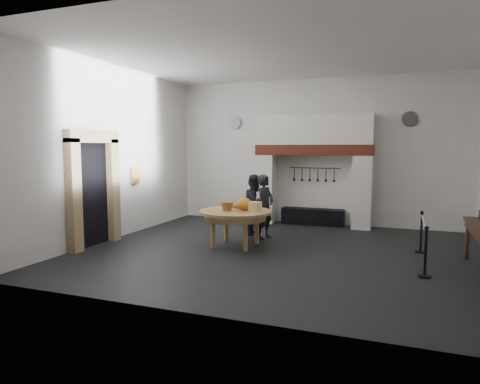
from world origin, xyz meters
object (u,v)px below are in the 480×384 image
at_px(visitor_near, 265,207).
at_px(visitor_far, 255,205).
at_px(iron_range, 313,217).
at_px(barrier_post_far, 421,233).
at_px(work_table, 235,212).
at_px(barrier_post_near, 426,253).

bearing_deg(visitor_near, visitor_far, 61.60).
relative_size(iron_range, barrier_post_far, 2.11).
relative_size(iron_range, work_table, 1.09).
height_order(visitor_near, visitor_far, visitor_near).
height_order(iron_range, visitor_near, visitor_near).
xyz_separation_m(iron_range, visitor_far, (-1.18, -2.08, 0.58)).
height_order(iron_range, barrier_post_far, barrier_post_far).
bearing_deg(barrier_post_near, barrier_post_far, 90.00).
height_order(visitor_far, barrier_post_far, visitor_far).
xyz_separation_m(barrier_post_near, barrier_post_far, (0.00, 2.00, 0.00)).
bearing_deg(visitor_far, visitor_near, -132.89).
relative_size(visitor_far, barrier_post_near, 1.84).
bearing_deg(barrier_post_near, iron_range, 122.99).
bearing_deg(iron_range, visitor_far, -119.57).
bearing_deg(barrier_post_far, visitor_far, 172.51).
bearing_deg(iron_range, barrier_post_far, -41.17).
distance_m(work_table, barrier_post_near, 4.35).
xyz_separation_m(iron_range, barrier_post_near, (3.00, -4.63, 0.20)).
bearing_deg(barrier_post_far, iron_range, 138.83).
bearing_deg(visitor_near, barrier_post_near, -103.02).
bearing_deg(barrier_post_near, work_table, 165.56).
bearing_deg(work_table, visitor_far, 89.43).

